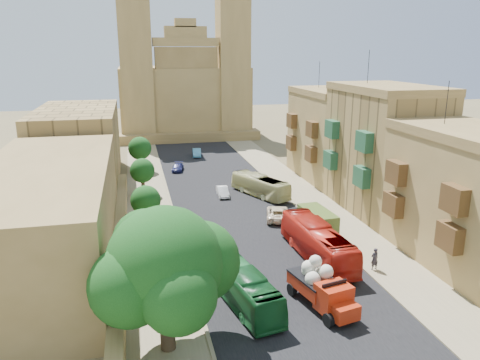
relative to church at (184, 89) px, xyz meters
name	(u,v)px	position (x,y,z in m)	size (l,w,h in m)	color
road_surface	(232,204)	(0.00, -48.61, -9.51)	(14.00, 140.00, 0.01)	black
sidewalk_east	(309,198)	(9.50, -48.61, -9.51)	(5.00, 140.00, 0.01)	#847656
sidewalk_west	(150,210)	(-9.50, -48.61, -9.51)	(5.00, 140.00, 0.01)	#847656
kerb_east	(289,199)	(7.00, -48.61, -9.46)	(0.25, 140.00, 0.12)	#847656
kerb_west	(172,208)	(-7.00, -48.61, -9.46)	(0.25, 140.00, 0.12)	#847656
townhouse_b	(468,196)	(15.95, -67.61, -3.86)	(9.00, 14.00, 14.90)	olive
townhouse_c	(383,148)	(15.95, -53.61, -2.61)	(9.00, 14.00, 17.40)	olive
townhouse_d	(331,134)	(15.95, -39.61, -3.36)	(9.00, 14.00, 15.90)	olive
west_wall	(120,238)	(-12.50, -58.61, -8.62)	(1.00, 40.00, 1.80)	olive
west_building_low	(48,216)	(-18.00, -60.61, -5.32)	(10.00, 28.00, 8.40)	olive
west_building_mid	(79,146)	(-18.00, -34.61, -4.52)	(10.00, 22.00, 10.00)	olive
church	(184,89)	(0.00, 0.00, 0.00)	(28.00, 22.50, 36.30)	olive
ficus_tree	(166,268)	(-9.42, -74.61, -4.24)	(8.92, 8.21, 8.92)	#37291B
street_tree_a	(151,251)	(-10.00, -66.61, -6.63)	(2.81, 2.81, 4.32)	#37291B
street_tree_b	(146,201)	(-10.00, -54.61, -6.46)	(2.97, 2.97, 4.57)	#37291B
street_tree_c	(142,171)	(-10.00, -42.61, -6.42)	(3.01, 3.01, 4.63)	#37291B
street_tree_d	(140,148)	(-10.00, -30.61, -6.03)	(3.38, 3.38, 5.20)	#37291B
red_truck	(322,287)	(1.31, -72.22, -7.97)	(3.52, 6.32, 3.51)	#B0260D
olive_pickup	(317,221)	(6.50, -58.61, -8.49)	(2.61, 5.22, 2.10)	#475C22
bus_green_north	(241,285)	(-4.00, -70.39, -8.18)	(2.25, 9.61, 2.68)	#155424
bus_red_east	(317,242)	(4.00, -64.75, -7.99)	(2.56, 10.95, 3.05)	red
bus_cream_east	(260,186)	(4.04, -46.16, -8.24)	(2.14, 9.16, 2.55)	#C9C585
car_blue_a	(233,269)	(-3.71, -66.30, -8.92)	(1.41, 3.49, 1.19)	teal
car_white_a	(223,192)	(-0.50, -45.29, -8.93)	(1.23, 3.54, 1.17)	white
car_cream	(277,213)	(3.61, -54.64, -8.84)	(2.23, 4.84, 1.34)	beige
car_dkblue	(178,167)	(-4.64, -31.48, -8.97)	(1.52, 3.74, 1.09)	#1A1E50
car_white_b	(247,181)	(3.63, -40.99, -8.97)	(1.28, 3.18, 1.08)	white
car_blue_b	(197,153)	(-0.50, -22.21, -8.87)	(1.37, 3.93, 1.30)	#56A9D1
pedestrian_a	(375,259)	(7.75, -67.80, -8.57)	(0.69, 0.45, 1.89)	#2C272F
pedestrian_c	(332,226)	(7.50, -59.95, -8.63)	(1.04, 0.43, 1.77)	#2F3031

